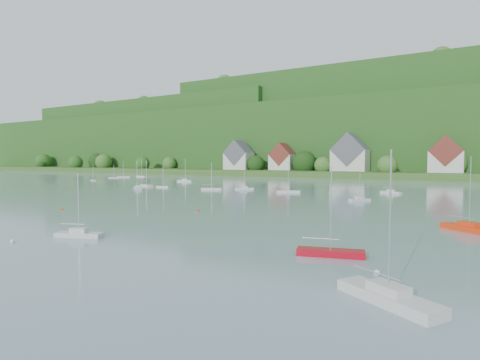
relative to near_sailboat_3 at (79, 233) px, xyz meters
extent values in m
cube|color=#2D4F1D|center=(-18.36, 169.98, 1.10)|extent=(600.00, 60.00, 3.00)
cube|color=#1F4415|center=(-18.36, 244.98, 19.60)|extent=(620.00, 160.00, 40.00)
cube|color=#1F4415|center=(-168.36, 229.98, 23.60)|extent=(200.00, 120.00, 52.00)
cube|color=#1F4415|center=(-8.36, 239.98, 27.60)|extent=(240.00, 130.00, 60.00)
sphere|color=#2E5920|center=(-180.58, 156.98, 6.24)|extent=(11.19, 11.19, 11.19)
sphere|color=#2E5920|center=(-126.44, 161.46, 5.39)|extent=(8.61, 8.61, 8.61)
sphere|color=#1C4B16|center=(-138.12, 150.45, 5.53)|extent=(9.03, 9.03, 9.03)
sphere|color=#2E5920|center=(-25.15, 153.86, 5.26)|extent=(8.19, 8.19, 8.19)
sphere|color=#2E5920|center=(-70.32, 156.05, 4.71)|extent=(6.49, 6.49, 6.49)
sphere|color=#1C4B16|center=(-248.02, 157.00, 6.48)|extent=(11.94, 11.94, 11.94)
sphere|color=#2E5920|center=(28.49, 162.06, 6.55)|extent=(12.16, 12.16, 12.16)
sphere|color=#2E5920|center=(4.63, 149.91, 5.44)|extent=(8.73, 8.73, 8.73)
sphere|color=black|center=(-62.23, 155.84, 5.63)|extent=(9.32, 9.32, 9.32)
sphere|color=black|center=(-188.81, 163.32, 5.68)|extent=(9.50, 9.50, 9.50)
sphere|color=black|center=(-192.98, 161.84, 6.47)|extent=(11.91, 11.91, 11.91)
sphere|color=#1C4B16|center=(-200.38, 149.78, 5.82)|extent=(9.91, 9.91, 9.91)
sphere|color=black|center=(-245.45, 154.17, 4.60)|extent=(6.16, 6.16, 6.16)
sphere|color=black|center=(-35.36, 156.33, 6.47)|extent=(11.92, 11.92, 11.92)
sphere|color=#2E5920|center=(-138.07, 198.52, 51.44)|extent=(10.52, 10.52, 10.52)
sphere|color=#2E5920|center=(-241.37, 206.33, 52.00)|extent=(13.75, 13.75, 13.75)
sphere|color=#1C4B16|center=(-102.63, 233.12, 51.40)|extent=(10.29, 10.29, 10.29)
sphere|color=black|center=(-208.72, 227.99, 51.40)|extent=(10.31, 10.31, 10.31)
sphere|color=black|center=(-193.55, 203.33, 51.02)|extent=(8.14, 8.14, 8.14)
sphere|color=#2E5920|center=(-195.93, 232.57, 50.85)|extent=(7.15, 7.15, 7.15)
sphere|color=black|center=(-262.04, 228.01, 51.64)|extent=(11.66, 11.66, 11.66)
sphere|color=black|center=(-86.52, 221.36, 50.85)|extent=(7.18, 7.18, 7.18)
sphere|color=#2E5920|center=(-176.33, 191.66, 51.15)|extent=(8.89, 8.89, 8.89)
sphere|color=#1C4B16|center=(-252.87, 194.98, 50.96)|extent=(7.77, 7.77, 7.77)
sphere|color=black|center=(-211.67, 223.93, 51.34)|extent=(9.97, 9.97, 9.97)
sphere|color=#1C4B16|center=(21.14, 225.00, 59.84)|extent=(12.83, 12.83, 12.83)
sphere|color=#2E5920|center=(-58.28, 212.15, 59.03)|extent=(8.18, 8.18, 8.18)
sphere|color=#1C4B16|center=(-17.25, 249.63, 59.83)|extent=(12.73, 12.73, 12.73)
sphere|color=#2E5920|center=(20.89, 201.27, 59.69)|extent=(11.95, 11.95, 11.95)
sphere|color=#2E5920|center=(-65.50, 244.27, 58.83)|extent=(7.07, 7.07, 7.07)
sphere|color=black|center=(-21.83, 213.28, 59.04)|extent=(8.21, 8.21, 8.21)
sphere|color=#2E5920|center=(-41.18, 237.07, 59.74)|extent=(12.24, 12.24, 12.24)
sphere|color=#2E5920|center=(-113.86, 205.87, 59.99)|extent=(13.65, 13.65, 13.65)
sphere|color=#1C4B16|center=(-58.33, 232.11, 41.70)|extent=(12.01, 12.01, 12.01)
sphere|color=black|center=(-22.06, 242.18, 42.35)|extent=(15.72, 15.72, 15.72)
sphere|color=#1C4B16|center=(-7.47, 237.90, 41.44)|extent=(10.54, 10.54, 10.54)
sphere|color=#1C4B16|center=(-211.66, 268.59, 41.03)|extent=(8.18, 8.18, 8.18)
sphere|color=black|center=(-194.27, 259.56, 41.13)|extent=(8.74, 8.74, 8.74)
sphere|color=black|center=(-210.12, 238.48, 42.29)|extent=(15.38, 15.38, 15.38)
cube|color=beige|center=(-73.36, 156.98, 7.10)|extent=(14.00, 10.00, 9.00)
cube|color=#525158|center=(-73.36, 156.98, 11.60)|extent=(14.00, 10.40, 14.00)
cube|color=beige|center=(-48.36, 158.98, 6.60)|extent=(12.00, 9.00, 8.00)
cube|color=maroon|center=(-48.36, 158.98, 10.60)|extent=(12.00, 9.36, 12.00)
cube|color=beige|center=(-13.36, 157.98, 7.60)|extent=(16.00, 11.00, 10.00)
cube|color=#525158|center=(-13.36, 157.98, 12.60)|extent=(16.00, 11.44, 16.00)
cube|color=beige|center=(26.64, 155.98, 7.10)|extent=(13.00, 10.00, 9.00)
cube|color=maroon|center=(26.64, 155.98, 11.60)|extent=(13.00, 10.40, 13.00)
cube|color=silver|center=(0.00, 0.00, -0.15)|extent=(5.27, 3.19, 0.51)
cube|color=silver|center=(0.00, 0.00, 0.36)|extent=(2.03, 1.58, 0.50)
cylinder|color=silver|center=(0.00, 0.00, 3.30)|extent=(0.10, 0.10, 6.38)
cylinder|color=silver|center=(-0.71, -0.28, 1.01)|extent=(2.64, 1.10, 0.08)
cube|color=silver|center=(32.29, -3.69, -0.07)|extent=(6.59, 5.08, 0.66)
cube|color=silver|center=(32.29, -3.69, 0.51)|extent=(2.65, 2.33, 0.50)
cylinder|color=silver|center=(32.29, -3.69, 4.39)|extent=(0.10, 0.10, 8.27)
cylinder|color=silver|center=(31.45, -3.16, 1.16)|extent=(3.13, 2.00, 0.08)
cube|color=red|center=(36.10, 25.17, -0.08)|extent=(6.24, 5.37, 0.65)
cube|color=red|center=(36.10, 25.17, 0.49)|extent=(2.57, 2.38, 0.50)
cylinder|color=silver|center=(36.10, 25.17, 4.29)|extent=(0.10, 0.10, 8.09)
cylinder|color=silver|center=(35.33, 25.76, 1.14)|extent=(2.88, 2.22, 0.08)
cube|color=#A80917|center=(25.88, 5.65, -0.11)|extent=(5.98, 3.09, 0.58)
cylinder|color=silver|center=(25.88, 5.65, 3.77)|extent=(0.10, 0.10, 7.19)
cylinder|color=silver|center=(25.05, 5.42, 1.07)|extent=(3.07, 0.92, 0.08)
sphere|color=white|center=(-3.48, -5.18, -0.40)|extent=(0.45, 0.45, 0.45)
sphere|color=#FF3C0A|center=(-1.83, 23.73, -0.40)|extent=(0.44, 0.44, 0.44)
sphere|color=#FF3C0A|center=(-22.24, 13.65, -0.40)|extent=(0.39, 0.39, 0.39)
sphere|color=white|center=(30.53, 1.83, -0.40)|extent=(0.51, 0.51, 0.51)
cube|color=silver|center=(-3.69, 64.16, -0.11)|extent=(5.96, 4.42, 0.59)
cylinder|color=silver|center=(-3.69, 64.16, 3.90)|extent=(0.10, 0.10, 7.42)
cylinder|color=silver|center=(-4.46, 63.71, 1.09)|extent=(2.86, 1.71, 0.08)
cube|color=silver|center=(-56.82, 89.75, -0.08)|extent=(6.56, 2.27, 0.65)
cube|color=silver|center=(-56.82, 89.75, 0.49)|extent=(2.34, 1.42, 0.50)
cylinder|color=silver|center=(-56.82, 89.75, 4.27)|extent=(0.10, 0.10, 8.06)
cylinder|color=silver|center=(-57.79, 89.68, 1.14)|extent=(3.54, 0.34, 0.08)
cube|color=silver|center=(-102.65, 96.36, -0.17)|extent=(4.30, 4.27, 0.47)
cylinder|color=silver|center=(-102.65, 96.36, 3.03)|extent=(0.10, 0.10, 5.92)
cylinder|color=silver|center=(-103.16, 95.86, 0.97)|extent=(1.91, 1.88, 0.08)
cube|color=silver|center=(16.81, 52.94, -0.17)|extent=(3.84, 4.56, 0.47)
cube|color=silver|center=(16.81, 52.94, 0.32)|extent=(1.71, 1.87, 0.50)
cylinder|color=silver|center=(16.81, 52.94, 3.00)|extent=(0.10, 0.10, 5.86)
cylinder|color=silver|center=(16.39, 52.37, 0.97)|extent=(1.59, 2.13, 0.08)
cube|color=silver|center=(-43.41, 62.32, -0.17)|extent=(4.70, 1.51, 0.46)
cylinder|color=silver|center=(-43.41, 62.32, 2.97)|extent=(0.10, 0.10, 5.81)
cylinder|color=silver|center=(-44.10, 62.28, 0.96)|extent=(2.56, 0.20, 0.08)
cube|color=silver|center=(-25.59, 61.94, -0.12)|extent=(5.66, 4.02, 0.56)
cylinder|color=silver|center=(-25.59, 61.94, 3.65)|extent=(0.10, 0.10, 6.98)
cylinder|color=silver|center=(-26.33, 61.54, 1.06)|extent=(2.74, 1.52, 0.08)
cube|color=silver|center=(-18.36, 67.47, -0.15)|extent=(4.99, 4.17, 0.51)
cube|color=silver|center=(-18.36, 67.47, 0.36)|extent=(2.04, 1.87, 0.50)
cylinder|color=silver|center=(-18.36, 67.47, 3.31)|extent=(0.10, 0.10, 6.41)
cylinder|color=silver|center=(-18.98, 67.02, 1.01)|extent=(2.33, 1.72, 0.08)
cube|color=silver|center=(-104.42, 103.64, -0.11)|extent=(5.80, 4.76, 0.59)
cylinder|color=silver|center=(-104.42, 103.64, 3.89)|extent=(0.10, 0.10, 7.40)
cylinder|color=silver|center=(-105.14, 103.13, 1.09)|extent=(2.71, 1.94, 0.08)
cube|color=silver|center=(-51.40, 63.58, -0.10)|extent=(6.31, 3.91, 0.61)
cylinder|color=silver|center=(-51.40, 63.58, 4.03)|extent=(0.10, 0.10, 7.64)
cylinder|color=silver|center=(-52.25, 63.93, 1.11)|extent=(3.14, 1.36, 0.08)
cube|color=silver|center=(-45.34, 53.67, -0.11)|extent=(5.62, 4.89, 0.59)
cube|color=silver|center=(-45.34, 53.67, 0.43)|extent=(2.32, 2.16, 0.50)
cylinder|color=silver|center=(-45.34, 53.67, 3.84)|extent=(0.10, 0.10, 7.32)
cylinder|color=silver|center=(-46.03, 54.21, 1.08)|extent=(2.59, 2.04, 0.08)
cube|color=silver|center=(19.08, 74.90, -0.14)|extent=(5.36, 3.19, 0.52)
cube|color=silver|center=(19.08, 74.90, 0.37)|extent=(2.06, 1.59, 0.50)
cylinder|color=silver|center=(19.08, 74.90, 3.36)|extent=(0.10, 0.10, 6.48)
cylinder|color=silver|center=(18.35, 75.18, 1.02)|extent=(2.70, 1.09, 0.08)
cube|color=silver|center=(-100.07, 110.94, -0.09)|extent=(6.52, 2.76, 0.63)
cylinder|color=silver|center=(-100.07, 110.94, 4.18)|extent=(0.10, 0.10, 7.90)
cylinder|color=silver|center=(-101.01, 111.09, 1.13)|extent=(3.44, 0.64, 0.08)
cube|color=silver|center=(-93.42, 77.61, -0.16)|extent=(4.94, 3.59, 0.49)
cylinder|color=silver|center=(-93.42, 77.61, 3.15)|extent=(0.10, 0.10, 6.12)
cylinder|color=silver|center=(-94.06, 77.97, 0.99)|extent=(2.39, 1.39, 0.08)
camera|label=1|loc=(36.33, -27.44, 7.94)|focal=29.58mm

